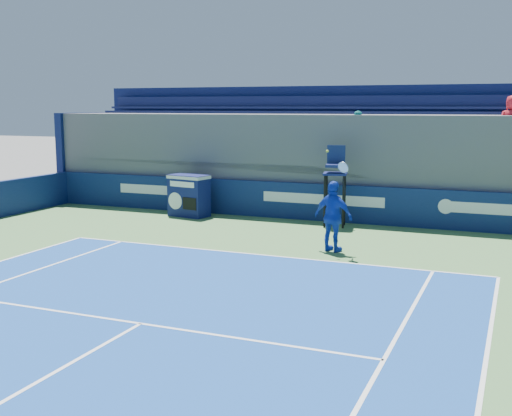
% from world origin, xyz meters
% --- Properties ---
extents(back_hoarding, '(20.40, 0.21, 1.20)m').
position_xyz_m(back_hoarding, '(0.00, 17.10, 0.60)').
color(back_hoarding, '#0D1D4D').
rests_on(back_hoarding, ground).
extents(match_clock, '(1.43, 0.94, 1.40)m').
position_xyz_m(match_clock, '(-4.38, 16.23, 0.74)').
color(match_clock, '#0F174F').
rests_on(match_clock, ground).
extents(umpire_chair, '(0.82, 0.82, 2.48)m').
position_xyz_m(umpire_chair, '(0.60, 16.35, 1.53)').
color(umpire_chair, black).
rests_on(umpire_chair, ground).
extents(tennis_player, '(1.13, 0.70, 2.57)m').
position_xyz_m(tennis_player, '(1.50, 12.96, 0.91)').
color(tennis_player, '#163AB5').
rests_on(tennis_player, apron).
extents(stadium_seating, '(21.00, 4.05, 4.40)m').
position_xyz_m(stadium_seating, '(0.01, 19.15, 1.83)').
color(stadium_seating, '#55555A').
rests_on(stadium_seating, ground).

